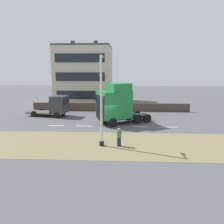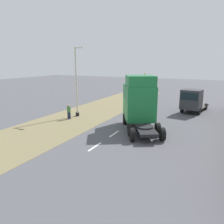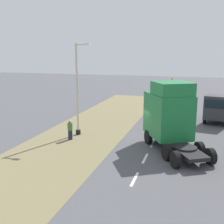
# 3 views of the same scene
# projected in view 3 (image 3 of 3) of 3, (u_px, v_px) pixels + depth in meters

# --- Properties ---
(ground_plane) EXTENTS (120.00, 120.00, 0.00)m
(ground_plane) POSITION_uv_depth(u_px,v_px,m) (154.00, 141.00, 22.00)
(ground_plane) COLOR #515156
(ground_plane) RESTS_ON ground
(grass_verge) EXTENTS (7.00, 44.00, 0.01)m
(grass_verge) POSITION_uv_depth(u_px,v_px,m) (83.00, 134.00, 23.70)
(grass_verge) COLOR olive
(grass_verge) RESTS_ON ground
(lane_markings) EXTENTS (0.16, 14.60, 0.00)m
(lane_markings) POSITION_uv_depth(u_px,v_px,m) (153.00, 143.00, 21.35)
(lane_markings) COLOR white
(lane_markings) RESTS_ON ground
(lorry_cab) EXTENTS (5.31, 6.65, 4.93)m
(lorry_cab) POSITION_uv_depth(u_px,v_px,m) (170.00, 115.00, 20.09)
(lorry_cab) COLOR black
(lorry_cab) RESTS_ON ground
(flatbed_truck) EXTENTS (2.97, 5.85, 2.83)m
(flatbed_truck) POSITION_uv_depth(u_px,v_px,m) (217.00, 109.00, 26.93)
(flatbed_truck) COLOR #333338
(flatbed_truck) RESTS_ON ground
(lamp_post) EXTENTS (1.32, 0.40, 7.50)m
(lamp_post) POSITION_uv_depth(u_px,v_px,m) (78.00, 95.00, 22.94)
(lamp_post) COLOR black
(lamp_post) RESTS_ON ground
(pedestrian) EXTENTS (0.39, 0.39, 1.59)m
(pedestrian) POSITION_uv_depth(u_px,v_px,m) (70.00, 130.00, 22.14)
(pedestrian) COLOR #1E233D
(pedestrian) RESTS_ON ground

